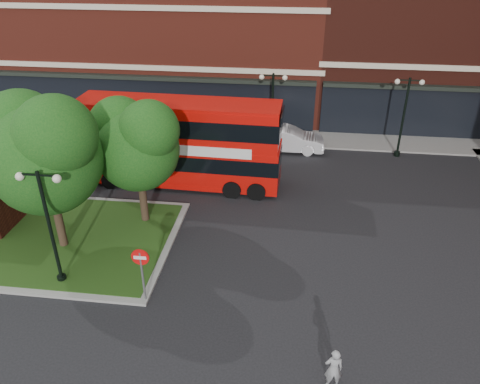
# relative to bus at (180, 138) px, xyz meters

# --- Properties ---
(ground) EXTENTS (120.00, 120.00, 0.00)m
(ground) POSITION_rel_bus_xyz_m (2.66, -9.24, -2.74)
(ground) COLOR black
(ground) RESTS_ON ground
(pavement_far) EXTENTS (44.00, 3.00, 0.12)m
(pavement_far) POSITION_rel_bus_xyz_m (2.66, 7.26, -2.68)
(pavement_far) COLOR slate
(pavement_far) RESTS_ON ground
(terrace_far_left) EXTENTS (26.00, 12.00, 14.00)m
(terrace_far_left) POSITION_rel_bus_xyz_m (-5.34, 14.76, 4.26)
(terrace_far_left) COLOR maroon
(terrace_far_left) RESTS_ON ground
(terrace_far_right) EXTENTS (18.00, 12.00, 16.00)m
(terrace_far_right) POSITION_rel_bus_xyz_m (16.66, 14.76, 5.26)
(terrace_far_right) COLOR #471911
(terrace_far_right) RESTS_ON ground
(traffic_island) EXTENTS (12.60, 7.60, 0.15)m
(traffic_island) POSITION_rel_bus_xyz_m (-5.34, -6.24, -2.67)
(traffic_island) COLOR gray
(traffic_island) RESTS_ON ground
(tree_island_west) EXTENTS (5.40, 4.71, 7.21)m
(tree_island_west) POSITION_rel_bus_xyz_m (-3.93, -6.67, 2.06)
(tree_island_west) COLOR #2D2116
(tree_island_west) RESTS_ON ground
(tree_island_east) EXTENTS (4.46, 3.90, 6.29)m
(tree_island_east) POSITION_rel_bus_xyz_m (-0.92, -4.18, 1.51)
(tree_island_east) COLOR #2D2116
(tree_island_east) RESTS_ON ground
(lamp_island) EXTENTS (1.72, 0.36, 5.00)m
(lamp_island) POSITION_rel_bus_xyz_m (-2.84, -9.04, 0.09)
(lamp_island) COLOR black
(lamp_island) RESTS_ON ground
(lamp_far_left) EXTENTS (1.72, 0.36, 5.00)m
(lamp_far_left) POSITION_rel_bus_xyz_m (4.66, 5.26, 0.09)
(lamp_far_left) COLOR black
(lamp_far_left) RESTS_ON ground
(lamp_far_right) EXTENTS (1.72, 0.36, 5.00)m
(lamp_far_right) POSITION_rel_bus_xyz_m (12.66, 5.26, 0.09)
(lamp_far_right) COLOR black
(lamp_far_right) RESTS_ON ground
(bus) EXTENTS (10.99, 2.81, 4.17)m
(bus) POSITION_rel_bus_xyz_m (0.00, 0.00, 0.00)
(bus) COLOR red
(bus) RESTS_ON ground
(woman) EXTENTS (0.59, 0.41, 1.53)m
(woman) POSITION_rel_bus_xyz_m (7.77, -12.74, -1.97)
(woman) COLOR gray
(woman) RESTS_ON ground
(car_silver) EXTENTS (4.04, 1.75, 1.36)m
(car_silver) POSITION_rel_bus_xyz_m (-0.81, 5.26, -2.06)
(car_silver) COLOR silver
(car_silver) RESTS_ON ground
(car_white) EXTENTS (4.77, 1.67, 1.57)m
(car_white) POSITION_rel_bus_xyz_m (5.66, 5.26, -1.95)
(car_white) COLOR white
(car_white) RESTS_ON ground
(no_entry_sign) EXTENTS (0.67, 0.08, 2.43)m
(no_entry_sign) POSITION_rel_bus_xyz_m (0.86, -9.74, -1.00)
(no_entry_sign) COLOR slate
(no_entry_sign) RESTS_ON ground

